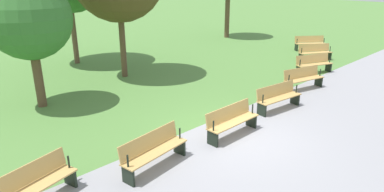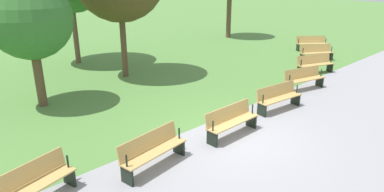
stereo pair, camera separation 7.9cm
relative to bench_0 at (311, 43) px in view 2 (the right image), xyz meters
name	(u,v)px [view 2 (the right image)]	position (x,y,z in m)	size (l,w,h in m)	color
ground_plane	(232,136)	(12.91, 4.39, -0.48)	(120.00, 120.00, 0.00)	#54843D
path_paving	(276,154)	(12.91, 5.91, -0.47)	(42.41, 5.34, 0.01)	#939399
bench_0	(311,43)	(0.00, 0.00, 0.00)	(1.80, 1.53, 0.89)	tan
bench_1	(316,52)	(2.31, 1.52, 0.00)	(1.89, 1.36, 0.89)	tan
bench_2	(315,64)	(4.80, 2.73, 0.00)	(1.94, 1.16, 0.89)	tan
bench_3	(304,78)	(7.43, 3.61, 0.00)	(1.96, 0.95, 0.89)	tan
bench_4	(278,97)	(10.15, 4.14, 0.00)	(1.95, 0.72, 0.89)	tan
bench_5	(231,120)	(12.91, 4.32, 0.00)	(1.90, 0.47, 0.89)	tan
bench_6	(153,150)	(15.68, 4.14, 0.00)	(1.95, 0.72, 0.89)	tan
bench_7	(30,185)	(18.40, 3.61, 0.00)	(1.96, 0.95, 0.89)	tan
tree_2	(30,18)	(16.04, -1.99, 2.67)	(2.84, 2.84, 4.59)	brown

